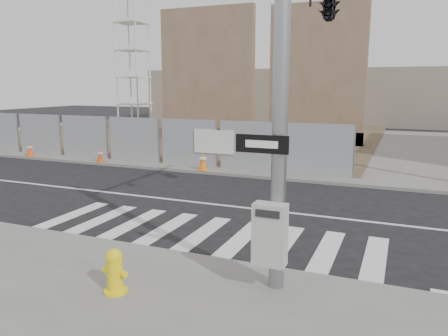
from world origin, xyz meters
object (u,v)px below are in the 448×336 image
at_px(fire_hydrant, 115,271).
at_px(traffic_cone_d, 203,161).
at_px(crane_tower, 131,10).
at_px(traffic_cone_c, 100,155).
at_px(traffic_cone_b, 30,149).
at_px(signal_pole, 316,26).

distance_m(fire_hydrant, traffic_cone_d, 10.77).
bearing_deg(crane_tower, traffic_cone_d, -47.19).
relative_size(fire_hydrant, traffic_cone_c, 1.25).
relative_size(traffic_cone_c, traffic_cone_d, 0.81).
height_order(traffic_cone_b, traffic_cone_d, traffic_cone_d).
bearing_deg(traffic_cone_d, crane_tower, 132.81).
bearing_deg(traffic_cone_b, traffic_cone_d, 0.00).
distance_m(traffic_cone_b, traffic_cone_c, 4.23).
bearing_deg(traffic_cone_d, traffic_cone_c, 180.00).
relative_size(traffic_cone_b, traffic_cone_d, 0.91).
relative_size(crane_tower, fire_hydrant, 23.53).
bearing_deg(traffic_cone_b, traffic_cone_c, 0.00).
xyz_separation_m(signal_pole, traffic_cone_b, (-15.04, 6.27, -4.32)).
height_order(traffic_cone_b, traffic_cone_c, traffic_cone_b).
bearing_deg(signal_pole, traffic_cone_c, 149.91).
distance_m(signal_pole, fire_hydrant, 6.36).
xyz_separation_m(crane_tower, fire_hydrant, (15.06, -23.06, -8.52)).
xyz_separation_m(fire_hydrant, traffic_cone_b, (-12.61, 10.28, -0.04)).
distance_m(fire_hydrant, traffic_cone_b, 16.27).
xyz_separation_m(signal_pole, crane_tower, (-17.49, 19.05, 4.24)).
bearing_deg(fire_hydrant, traffic_cone_c, 150.98).
relative_size(traffic_cone_b, traffic_cone_c, 1.12).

